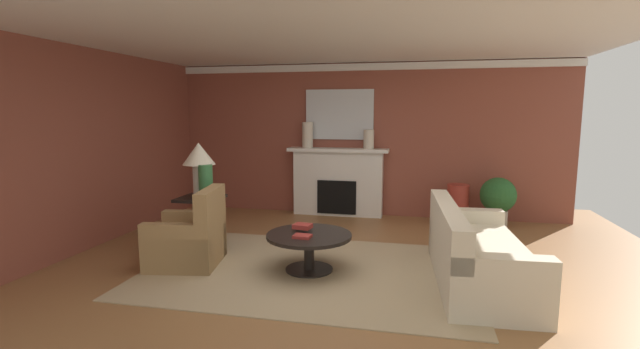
# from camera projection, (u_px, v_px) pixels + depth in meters

# --- Properties ---
(ground_plane) EXTENTS (8.62, 8.62, 0.00)m
(ground_plane) POSITION_uv_depth(u_px,v_px,m) (324.00, 272.00, 5.17)
(ground_plane) COLOR olive
(wall_fireplace) EXTENTS (7.23, 0.12, 2.72)m
(wall_fireplace) POSITION_uv_depth(u_px,v_px,m) (359.00, 140.00, 7.98)
(wall_fireplace) COLOR brown
(wall_fireplace) RESTS_ON ground_plane
(wall_window) EXTENTS (0.12, 6.67, 2.72)m
(wall_window) POSITION_uv_depth(u_px,v_px,m) (85.00, 149.00, 5.99)
(wall_window) COLOR brown
(wall_window) RESTS_ON ground_plane
(ceiling_panel) EXTENTS (7.23, 6.67, 0.06)m
(ceiling_panel) POSITION_uv_depth(u_px,v_px,m) (329.00, 34.00, 5.08)
(ceiling_panel) COLOR white
(crown_moulding) EXTENTS (7.23, 0.08, 0.12)m
(crown_moulding) POSITION_uv_depth(u_px,v_px,m) (359.00, 67.00, 7.72)
(crown_moulding) COLOR white
(area_rug) EXTENTS (3.79, 2.58, 0.01)m
(area_rug) POSITION_uv_depth(u_px,v_px,m) (309.00, 270.00, 5.21)
(area_rug) COLOR tan
(area_rug) RESTS_ON ground_plane
(fireplace) EXTENTS (1.80, 0.35, 1.22)m
(fireplace) POSITION_uv_depth(u_px,v_px,m) (338.00, 184.00, 7.96)
(fireplace) COLOR white
(fireplace) RESTS_ON ground_plane
(mantel_mirror) EXTENTS (1.22, 0.04, 0.89)m
(mantel_mirror) POSITION_uv_depth(u_px,v_px,m) (339.00, 115.00, 7.90)
(mantel_mirror) COLOR silver
(sofa) EXTENTS (1.02, 2.15, 0.85)m
(sofa) POSITION_uv_depth(u_px,v_px,m) (475.00, 257.00, 4.81)
(sofa) COLOR beige
(sofa) RESTS_ON ground_plane
(armchair_near_window) EXTENTS (0.92, 0.92, 0.95)m
(armchair_near_window) POSITION_uv_depth(u_px,v_px,m) (189.00, 240.00, 5.38)
(armchair_near_window) COLOR #9E7A4C
(armchair_near_window) RESTS_ON ground_plane
(coffee_table) EXTENTS (1.00, 1.00, 0.45)m
(coffee_table) POSITION_uv_depth(u_px,v_px,m) (309.00, 243.00, 5.16)
(coffee_table) COLOR black
(coffee_table) RESTS_ON ground_plane
(side_table) EXTENTS (0.56, 0.56, 0.70)m
(side_table) POSITION_uv_depth(u_px,v_px,m) (201.00, 218.00, 6.12)
(side_table) COLOR black
(side_table) RESTS_ON ground_plane
(table_lamp) EXTENTS (0.44, 0.44, 0.75)m
(table_lamp) POSITION_uv_depth(u_px,v_px,m) (199.00, 159.00, 6.00)
(table_lamp) COLOR beige
(table_lamp) RESTS_ON side_table
(vase_on_side_table) EXTENTS (0.19, 0.19, 0.47)m
(vase_on_side_table) POSITION_uv_depth(u_px,v_px,m) (206.00, 182.00, 5.90)
(vase_on_side_table) COLOR #33703D
(vase_on_side_table) RESTS_ON side_table
(vase_mantel_left) EXTENTS (0.19, 0.19, 0.46)m
(vase_mantel_left) POSITION_uv_depth(u_px,v_px,m) (308.00, 135.00, 7.90)
(vase_mantel_left) COLOR beige
(vase_mantel_left) RESTS_ON fireplace
(vase_mantel_right) EXTENTS (0.18, 0.18, 0.33)m
(vase_mantel_right) POSITION_uv_depth(u_px,v_px,m) (369.00, 139.00, 7.68)
(vase_mantel_right) COLOR beige
(vase_mantel_right) RESTS_ON fireplace
(vase_tall_corner) EXTENTS (0.35, 0.35, 0.68)m
(vase_tall_corner) POSITION_uv_depth(u_px,v_px,m) (458.00, 205.00, 7.26)
(vase_tall_corner) COLOR #9E3328
(vase_tall_corner) RESTS_ON ground_plane
(book_red_cover) EXTENTS (0.21, 0.17, 0.03)m
(book_red_cover) POSITION_uv_depth(u_px,v_px,m) (302.00, 236.00, 4.99)
(book_red_cover) COLOR maroon
(book_red_cover) RESTS_ON coffee_table
(book_art_folio) EXTENTS (0.23, 0.20, 0.05)m
(book_art_folio) POSITION_uv_depth(u_px,v_px,m) (302.00, 226.00, 5.26)
(book_art_folio) COLOR maroon
(book_art_folio) RESTS_ON coffee_table
(potted_plant) EXTENTS (0.56, 0.56, 0.83)m
(potted_plant) POSITION_uv_depth(u_px,v_px,m) (498.00, 199.00, 7.02)
(potted_plant) COLOR #BCB29E
(potted_plant) RESTS_ON ground_plane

